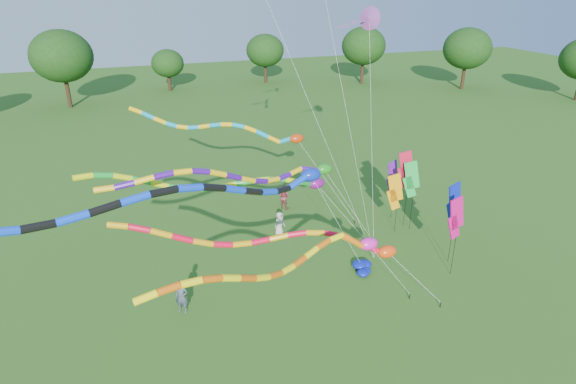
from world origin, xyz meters
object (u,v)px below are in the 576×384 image
object	(u,v)px
tube_kite_orange	(302,259)
person_a	(280,224)
blue_nylon_heap	(364,268)
tube_kite_red	(289,242)
person_c	(284,197)
person_b	(182,297)

from	to	relation	value
tube_kite_orange	person_a	size ratio (longest dim) A/B	8.01
blue_nylon_heap	person_a	xyz separation A→B (m)	(-3.09, 5.46, 0.61)
tube_kite_red	person_a	xyz separation A→B (m)	(2.12, 7.75, -3.29)
person_c	tube_kite_red	bearing A→B (deg)	123.83
blue_nylon_heap	tube_kite_orange	bearing A→B (deg)	-138.21
person_b	person_c	xyz separation A→B (m)	(8.48, 9.43, -0.02)
tube_kite_red	person_c	distance (m)	12.44
blue_nylon_heap	person_c	world-z (taller)	person_c
tube_kite_orange	person_b	world-z (taller)	tube_kite_orange
tube_kite_orange	person_b	xyz separation A→B (m)	(-4.29, 4.82, -4.03)
tube_kite_red	tube_kite_orange	bearing A→B (deg)	-85.85
tube_kite_orange	person_c	size ratio (longest dim) A/B	7.42
blue_nylon_heap	person_c	distance (m)	9.30
tube_kite_red	person_a	bearing A→B (deg)	88.97
person_a	person_c	size ratio (longest dim) A/B	0.93
tube_kite_red	person_c	xyz separation A→B (m)	(3.69, 11.44, -3.22)
person_b	person_c	bearing A→B (deg)	78.98
person_c	person_a	bearing A→B (deg)	118.66
tube_kite_orange	tube_kite_red	bearing A→B (deg)	63.41
tube_kite_red	blue_nylon_heap	xyz separation A→B (m)	(5.21, 2.29, -3.90)
blue_nylon_heap	person_a	distance (m)	6.30
blue_nylon_heap	person_c	size ratio (longest dim) A/B	0.65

